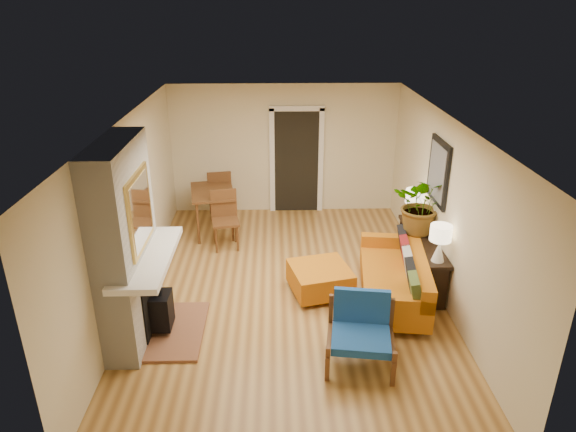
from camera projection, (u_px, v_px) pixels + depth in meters
name	position (u px, v px, depth m)	size (l,w,h in m)	color
room_shell	(316.00, 161.00, 9.75)	(6.50, 6.50, 6.50)	#BC8D48
fireplace	(129.00, 249.00, 6.35)	(1.09, 1.68, 2.60)	white
sofa	(398.00, 277.00, 7.48)	(1.12, 2.13, 0.80)	silver
ottoman	(320.00, 278.00, 7.66)	(1.01, 1.01, 0.42)	silver
blue_chair	(361.00, 327.00, 6.18)	(0.91, 0.89, 0.84)	brown
dining_table	(217.00, 198.00, 9.52)	(1.02, 1.94, 1.02)	brown
console_table	(422.00, 247.00, 7.88)	(0.34, 1.85, 0.72)	black
lamp_near	(440.00, 239.00, 7.02)	(0.30, 0.30, 0.54)	white
lamp_far	(414.00, 201.00, 8.31)	(0.30, 0.30, 0.54)	white
houseplant	(422.00, 205.00, 7.82)	(0.85, 0.74, 0.95)	#1E5919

